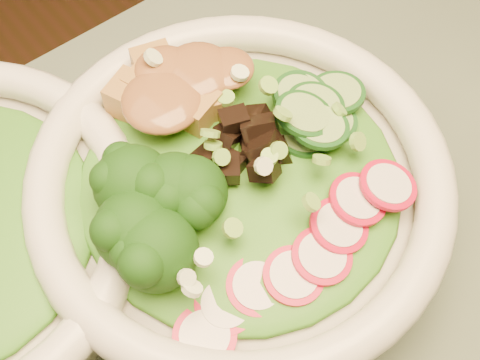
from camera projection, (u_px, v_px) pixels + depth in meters
salad_bowl at (240, 195)px, 0.47m from camera, size 0.29×0.29×0.08m
lettuce_bed at (240, 179)px, 0.45m from camera, size 0.22×0.22×0.03m
broccoli_florets at (157, 225)px, 0.41m from camera, size 0.09×0.08×0.05m
radish_slices at (314, 250)px, 0.42m from camera, size 0.12×0.05×0.02m
cucumber_slices at (321, 117)px, 0.46m from camera, size 0.08×0.08×0.04m
mushroom_heap at (228, 154)px, 0.44m from camera, size 0.08×0.08×0.04m
tofu_cubes at (182, 102)px, 0.47m from camera, size 0.10×0.07×0.04m
peanut_sauce at (180, 90)px, 0.45m from camera, size 0.08×0.06×0.02m
scallion_garnish at (240, 158)px, 0.43m from camera, size 0.21×0.21×0.03m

